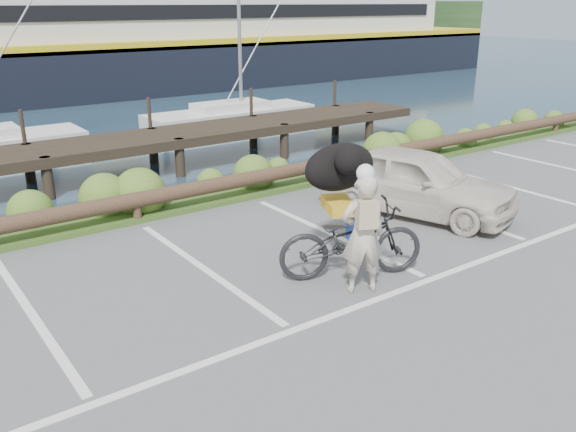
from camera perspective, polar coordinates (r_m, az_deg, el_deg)
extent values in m
plane|color=#515153|center=(8.23, -1.23, -9.56)|extent=(72.00, 72.00, 0.00)
cube|color=#3D5B21|center=(12.58, -15.09, 0.51)|extent=(34.00, 1.60, 0.10)
imported|color=black|center=(9.24, 5.93, -2.29)|extent=(2.35, 1.62, 1.17)
imported|color=#BEB3A1|center=(8.68, 7.01, -1.72)|extent=(0.76, 0.65, 1.76)
ellipsoid|color=black|center=(9.59, 4.87, 4.60)|extent=(1.11, 1.45, 0.75)
imported|color=beige|center=(12.23, 11.97, 3.20)|extent=(2.75, 4.16, 1.31)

